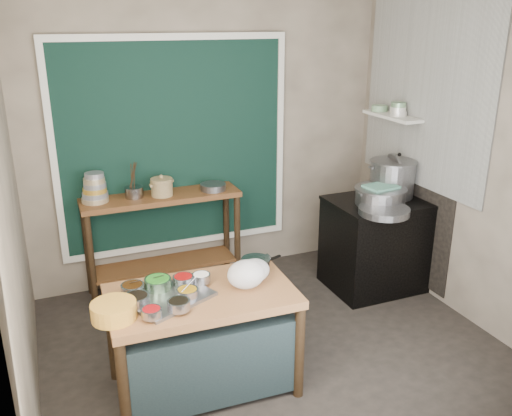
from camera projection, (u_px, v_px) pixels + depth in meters
name	position (u px, v px, depth m)	size (l,w,h in m)	color
floor	(271.00, 345.00, 4.37)	(3.50, 3.00, 0.02)	#2C2622
back_wall	(209.00, 137.00, 5.22)	(3.50, 0.02, 2.80)	gray
left_wall	(7.00, 208.00, 3.27)	(0.02, 3.00, 2.80)	gray
right_wall	(464.00, 155.00, 4.54)	(0.02, 3.00, 2.80)	gray
curtain_panel	(175.00, 146.00, 5.08)	(2.10, 0.02, 1.90)	black
curtain_frame	(175.00, 146.00, 5.07)	(2.22, 0.03, 2.02)	beige
tile_panel	(425.00, 93.00, 4.86)	(0.02, 1.70, 1.70)	#B2B2AA
soot_patch	(406.00, 210.00, 5.33)	(0.01, 1.30, 1.30)	black
wall_shelf	(393.00, 116.00, 5.16)	(0.22, 0.70, 0.03)	beige
prep_table	(203.00, 341.00, 3.75)	(1.25, 0.72, 0.75)	brown
back_counter	(164.00, 242.00, 5.13)	(1.45, 0.40, 0.95)	brown
stove_block	(377.00, 245.00, 5.19)	(0.90, 0.68, 0.85)	black
stove_top	(380.00, 202.00, 5.05)	(0.92, 0.69, 0.03)	black
condiment_tray	(170.00, 298.00, 3.53)	(0.51, 0.36, 0.02)	gray
condiment_bowls	(163.00, 291.00, 3.53)	(0.62, 0.50, 0.07)	gray
yellow_basin	(114.00, 311.00, 3.30)	(0.28, 0.28, 0.11)	gold
saucepan	(256.00, 266.00, 3.87)	(0.21, 0.21, 0.12)	gray
plastic_bag_a	(246.00, 274.00, 3.67)	(0.26, 0.22, 0.20)	white
plastic_bag_b	(254.00, 270.00, 3.76)	(0.22, 0.18, 0.16)	white
bowl_stack	(95.00, 189.00, 4.75)	(0.24, 0.24, 0.27)	tan
utensil_cup	(134.00, 192.00, 4.88)	(0.17, 0.17, 0.10)	gray
ceramic_crock	(162.00, 188.00, 4.93)	(0.21, 0.21, 0.14)	#917A4F
wide_bowl	(213.00, 187.00, 5.10)	(0.24, 0.24, 0.06)	gray
stock_pot	(392.00, 178.00, 5.11)	(0.44, 0.44, 0.35)	gray
pot_lid	(396.00, 175.00, 5.12)	(0.42, 0.42, 0.02)	gray
steamer	(380.00, 196.00, 4.91)	(0.48, 0.48, 0.16)	gray
green_cloth	(381.00, 187.00, 4.88)	(0.28, 0.22, 0.02)	#5EA184
shallow_pan	(384.00, 211.00, 4.68)	(0.44, 0.44, 0.06)	gray
shelf_bowl_stack	(398.00, 109.00, 5.07)	(0.16, 0.16, 0.13)	silver
shelf_bowl_green	(380.00, 108.00, 5.34)	(0.16, 0.16, 0.06)	gray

